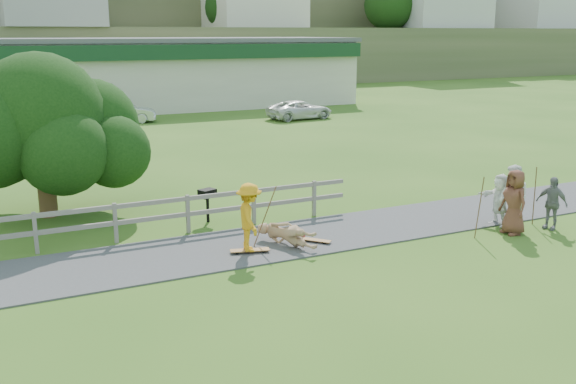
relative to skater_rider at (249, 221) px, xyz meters
The scene contains 20 objects.
ground 1.69m from the skater_rider, 38.91° to the right, with size 260.00×260.00×0.00m, color #325A19.
path 1.53m from the skater_rider, 27.68° to the left, with size 34.00×3.00×0.04m, color #3B3B3D.
fence 4.23m from the skater_rider, 145.59° to the left, with size 15.05×0.10×1.10m.
strip_mall 34.46m from the skater_rider, 81.43° to the left, with size 32.50×10.75×5.10m.
skater_rider is the anchor object (origin of this frame).
skater_fallen 1.23m from the skater_rider, ahead, with size 1.84×0.44×0.67m, color #A77F5C.
spectator_a 7.65m from the skater_rider, ahead, with size 0.91×0.71×1.87m, color silver.
spectator_b 8.77m from the skater_rider, 11.47° to the right, with size 0.90×0.37×1.53m, color slate.
spectator_c 7.45m from the skater_rider, 12.56° to the right, with size 0.89×0.58×1.83m, color brown.
spectator_d 7.54m from the skater_rider, ahead, with size 1.43×0.46×1.54m, color white.
car_silver 26.22m from the skater_rider, 84.96° to the left, with size 1.38×3.96×1.30m, color #B8BDC1.
car_white 26.30m from the skater_rider, 60.33° to the left, with size 2.01×4.36×1.21m, color silver.
tree 7.36m from the skater_rider, 125.43° to the left, with size 6.14×6.14×3.93m, color black, non-canonical shape.
bbq 3.20m from the skater_rider, 90.47° to the left, with size 0.46×0.35×1.00m, color black, non-canonical shape.
longboard_rider 0.82m from the skater_rider, ahead, with size 1.00×0.24×0.11m, color #936030, non-canonical shape.
longboard_fallen 2.07m from the skater_rider, ahead, with size 0.86×0.21×0.10m, color #936030, non-canonical shape.
helmet 1.92m from the skater_rider, 15.47° to the left, with size 0.24×0.24×0.24m, color #9D091A.
pole_rider 0.72m from the skater_rider, 33.69° to the left, with size 0.03×0.03×1.73m, color brown.
pole_spec_left 6.33m from the skater_rider, 13.58° to the right, with size 0.03×0.03×1.71m, color brown.
pole_spec_right 8.56m from the skater_rider, ahead, with size 0.03×0.03×1.73m, color brown.
Camera 1 is at (-6.99, -13.43, 5.48)m, focal length 40.00 mm.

